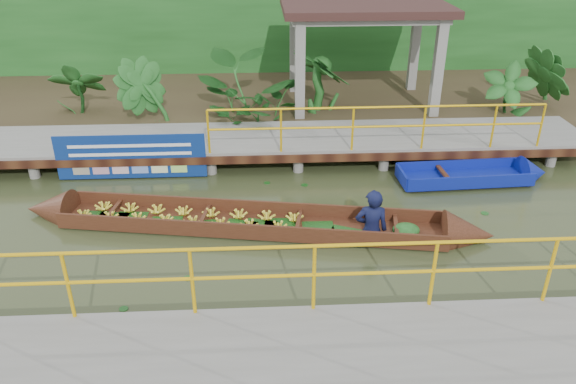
{
  "coord_description": "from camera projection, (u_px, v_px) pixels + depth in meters",
  "views": [
    {
      "loc": [
        0.13,
        -9.08,
        5.57
      ],
      "look_at": [
        0.65,
        0.5,
        0.6
      ],
      "focal_mm": 35.0,
      "sensor_mm": 36.0,
      "label": 1
    }
  ],
  "objects": [
    {
      "name": "foliage_backdrop",
      "position": [
        253.0,
        23.0,
        18.56
      ],
      "size": [
        30.0,
        0.8,
        4.0
      ],
      "primitive_type": "cube",
      "color": "#174516",
      "rests_on": "ground"
    },
    {
      "name": "moored_blue_boat",
      "position": [
        498.0,
        175.0,
        12.54
      ],
      "size": [
        3.39,
        1.06,
        0.8
      ],
      "rotation": [
        0.0,
        0.0,
        0.05
      ],
      "color": "navy",
      "rests_on": "ground"
    },
    {
      "name": "far_dock",
      "position": [
        255.0,
        141.0,
        13.43
      ],
      "size": [
        16.0,
        2.06,
        1.66
      ],
      "color": "slate",
      "rests_on": "ground"
    },
    {
      "name": "tropical_plants",
      "position": [
        313.0,
        86.0,
        14.81
      ],
      "size": [
        14.29,
        1.29,
        1.61
      ],
      "color": "#174516",
      "rests_on": "ground"
    },
    {
      "name": "ground",
      "position": [
        255.0,
        233.0,
        10.61
      ],
      "size": [
        80.0,
        80.0,
        0.0
      ],
      "primitive_type": "plane",
      "color": "#2C351A",
      "rests_on": "ground"
    },
    {
      "name": "vendor_boat",
      "position": [
        268.0,
        217.0,
        10.64
      ],
      "size": [
        9.07,
        2.37,
        2.1
      ],
      "rotation": [
        0.0,
        0.0,
        -0.17
      ],
      "color": "#341A0E",
      "rests_on": "ground"
    },
    {
      "name": "land_strip",
      "position": [
        255.0,
        98.0,
        17.16
      ],
      "size": [
        30.0,
        8.0,
        0.45
      ],
      "primitive_type": "cube",
      "color": "#36281B",
      "rests_on": "ground"
    },
    {
      "name": "pavilion",
      "position": [
        364.0,
        17.0,
        15.04
      ],
      "size": [
        4.4,
        3.0,
        3.0
      ],
      "color": "slate",
      "rests_on": "ground"
    },
    {
      "name": "blue_banner",
      "position": [
        131.0,
        157.0,
        12.42
      ],
      "size": [
        3.3,
        0.04,
        1.03
      ],
      "color": "navy",
      "rests_on": "ground"
    }
  ]
}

